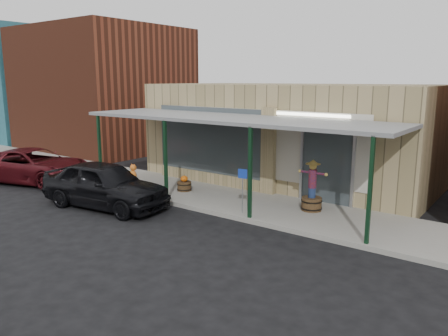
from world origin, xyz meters
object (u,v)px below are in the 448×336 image
Objects in this scene: barrel_scarecrow at (312,193)px; handicap_sign at (243,185)px; barrel_pumpkin at (184,185)px; parked_sedan at (105,184)px; car_maroon at (34,166)px.

barrel_scarecrow is 2.35m from handicap_sign.
handicap_sign reaches higher than barrel_pumpkin.
barrel_scarecrow is at bearing -67.73° from parked_sedan.
barrel_pumpkin is 3.68m from handicap_sign.
handicap_sign is at bearing -100.32° from car_maroon.
handicap_sign reaches higher than car_maroon.
handicap_sign is at bearing -74.58° from parked_sedan.
barrel_pumpkin is at bearing -175.91° from barrel_scarecrow.
parked_sedan is at bearing -171.52° from handicap_sign.
barrel_scarecrow is at bearing 6.35° from barrel_pumpkin.
car_maroon is (-6.58, -2.37, 0.36)m from barrel_pumpkin.
handicap_sign is 0.28× the size of car_maroon.
barrel_scarecrow is 1.18× the size of handicap_sign.
barrel_pumpkin is 0.47× the size of handicap_sign.
car_maroon is at bearing -160.21° from barrel_pumpkin.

